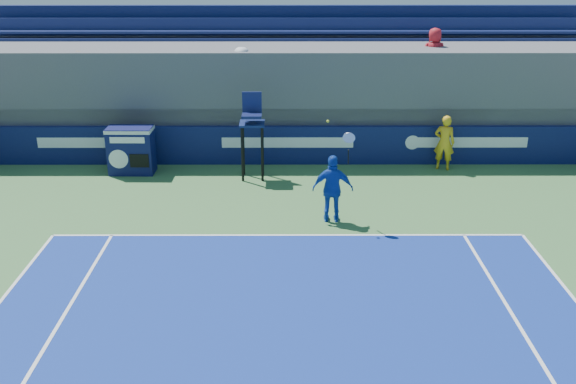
{
  "coord_description": "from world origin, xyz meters",
  "views": [
    {
      "loc": [
        -0.03,
        -1.68,
        6.39
      ],
      "look_at": [
        0.0,
        11.5,
        1.25
      ],
      "focal_mm": 40.0,
      "sensor_mm": 36.0,
      "label": 1
    }
  ],
  "objects_px": {
    "tennis_player": "(333,189)",
    "ball_person": "(444,143)",
    "match_clock": "(131,149)",
    "umpire_chair": "(252,127)"
  },
  "relations": [
    {
      "from": "tennis_player",
      "to": "ball_person",
      "type": "bearing_deg",
      "value": 47.16
    },
    {
      "from": "match_clock",
      "to": "umpire_chair",
      "type": "height_order",
      "value": "umpire_chair"
    },
    {
      "from": "match_clock",
      "to": "tennis_player",
      "type": "height_order",
      "value": "tennis_player"
    },
    {
      "from": "ball_person",
      "to": "umpire_chair",
      "type": "relative_size",
      "value": 0.67
    },
    {
      "from": "ball_person",
      "to": "match_clock",
      "type": "bearing_deg",
      "value": 19.19
    },
    {
      "from": "umpire_chair",
      "to": "tennis_player",
      "type": "xyz_separation_m",
      "value": [
        2.09,
        -3.14,
        -0.67
      ]
    },
    {
      "from": "match_clock",
      "to": "tennis_player",
      "type": "xyz_separation_m",
      "value": [
        5.67,
        -3.55,
        0.12
      ]
    },
    {
      "from": "match_clock",
      "to": "umpire_chair",
      "type": "bearing_deg",
      "value": -6.61
    },
    {
      "from": "umpire_chair",
      "to": "tennis_player",
      "type": "bearing_deg",
      "value": -56.36
    },
    {
      "from": "ball_person",
      "to": "tennis_player",
      "type": "distance_m",
      "value": 5.27
    }
  ]
}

